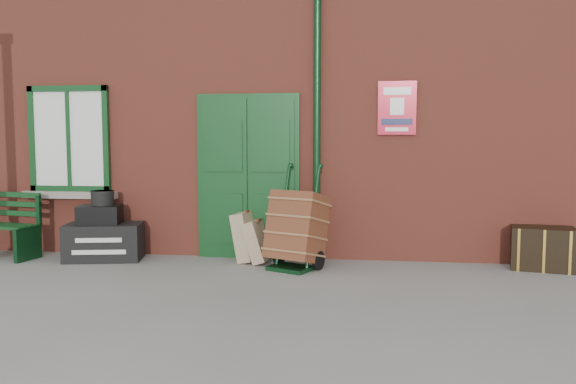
# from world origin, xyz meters

# --- Properties ---
(ground) EXTENTS (80.00, 80.00, 0.00)m
(ground) POSITION_xyz_m (0.00, 0.00, 0.00)
(ground) COLOR gray
(ground) RESTS_ON ground
(station_building) EXTENTS (10.30, 4.30, 4.36)m
(station_building) POSITION_xyz_m (-0.00, 3.49, 2.16)
(station_building) COLOR #9D4432
(station_building) RESTS_ON ground
(houdini_trunk) EXTENTS (1.09, 0.74, 0.50)m
(houdini_trunk) POSITION_xyz_m (-2.22, 1.06, 0.25)
(houdini_trunk) COLOR black
(houdini_trunk) RESTS_ON ground
(strongbox) EXTENTS (0.62, 0.50, 0.25)m
(strongbox) POSITION_xyz_m (-2.27, 1.06, 0.62)
(strongbox) COLOR black
(strongbox) RESTS_ON houdini_trunk
(hatbox) EXTENTS (0.35, 0.35, 0.20)m
(hatbox) POSITION_xyz_m (-2.24, 1.09, 0.85)
(hatbox) COLOR black
(hatbox) RESTS_ON strongbox
(suitcase_back) EXTENTS (0.35, 0.50, 0.67)m
(suitcase_back) POSITION_xyz_m (-0.30, 1.25, 0.34)
(suitcase_back) COLOR tan
(suitcase_back) RESTS_ON ground
(suitcase_front) EXTENTS (0.38, 0.46, 0.58)m
(suitcase_front) POSITION_xyz_m (-0.12, 1.15, 0.29)
(suitcase_front) COLOR tan
(suitcase_front) RESTS_ON ground
(porter_trolley) EXTENTS (0.85, 0.88, 1.30)m
(porter_trolley) POSITION_xyz_m (0.44, 0.91, 0.50)
(porter_trolley) COLOR black
(porter_trolley) RESTS_ON ground
(dark_trunk) EXTENTS (0.83, 0.63, 0.54)m
(dark_trunk) POSITION_xyz_m (3.52, 1.25, 0.27)
(dark_trunk) COLOR black
(dark_trunk) RESTS_ON ground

